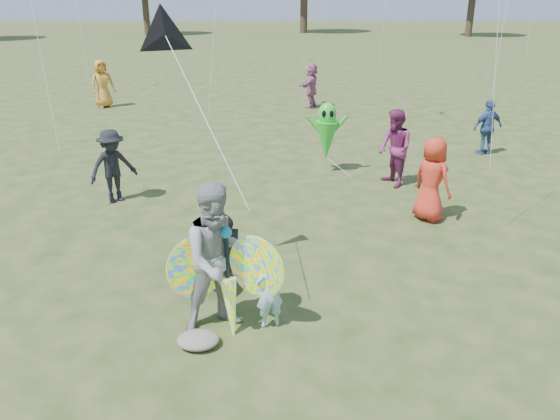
% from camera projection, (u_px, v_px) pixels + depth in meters
% --- Properties ---
extents(ground, '(160.00, 160.00, 0.00)m').
position_uv_depth(ground, '(294.00, 327.00, 7.34)').
color(ground, '#51592B').
rests_on(ground, ground).
extents(child_girl, '(0.44, 0.37, 1.03)m').
position_uv_depth(child_girl, '(269.00, 292.00, 7.19)').
color(child_girl, '#9CCDDD').
rests_on(child_girl, ground).
extents(adult_man, '(1.23, 1.14, 2.04)m').
position_uv_depth(adult_man, '(219.00, 259.00, 6.99)').
color(adult_man, gray).
rests_on(adult_man, ground).
extents(grey_bag, '(0.54, 0.44, 0.17)m').
position_uv_depth(grey_bag, '(198.00, 340.00, 6.93)').
color(grey_bag, slate).
rests_on(grey_bag, ground).
extents(crowd_a, '(0.91, 0.96, 1.66)m').
position_uv_depth(crowd_a, '(432.00, 179.00, 10.51)').
color(crowd_a, red).
rests_on(crowd_a, ground).
extents(crowd_b, '(1.15, 1.09, 1.57)m').
position_uv_depth(crowd_b, '(113.00, 166.00, 11.45)').
color(crowd_b, black).
rests_on(crowd_b, ground).
extents(crowd_c, '(0.95, 0.62, 1.50)m').
position_uv_depth(crowd_c, '(488.00, 127.00, 14.85)').
color(crowd_c, '#34568F').
rests_on(crowd_c, ground).
extents(crowd_e, '(0.90, 1.02, 1.77)m').
position_uv_depth(crowd_e, '(395.00, 148.00, 12.36)').
color(crowd_e, '#7B295E').
rests_on(crowd_e, ground).
extents(crowd_g, '(1.04, 0.95, 1.79)m').
position_uv_depth(crowd_g, '(102.00, 84.00, 20.88)').
color(crowd_g, orange).
rests_on(crowd_g, ground).
extents(crowd_j, '(1.03, 1.64, 1.69)m').
position_uv_depth(crowd_j, '(311.00, 85.00, 20.91)').
color(crowd_j, '#B56793').
rests_on(crowd_j, ground).
extents(jogging_stroller, '(0.63, 1.10, 1.09)m').
position_uv_depth(jogging_stroller, '(216.00, 246.00, 8.28)').
color(jogging_stroller, black).
rests_on(jogging_stroller, ground).
extents(butterfly_kite, '(1.74, 0.75, 1.66)m').
position_uv_depth(butterfly_kite, '(228.00, 280.00, 7.08)').
color(butterfly_kite, '#F9275B').
rests_on(butterfly_kite, ground).
extents(delta_kite_rig, '(1.62, 1.63, 2.43)m').
position_uv_depth(delta_kite_rig, '(166.00, 36.00, 7.31)').
color(delta_kite_rig, black).
rests_on(delta_kite_rig, ground).
extents(alien_kite, '(1.12, 0.69, 1.74)m').
position_uv_depth(alien_kite, '(327.00, 134.00, 13.26)').
color(alien_kite, green).
rests_on(alien_kite, ground).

